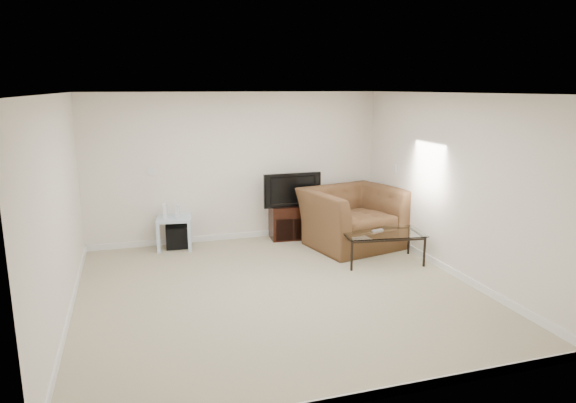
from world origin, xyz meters
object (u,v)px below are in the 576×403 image
object	(u,v)px
tv_stand	(290,221)
television	(291,189)
side_table	(175,232)
subwoofer	(177,236)
coffee_table	(382,247)
recliner	(353,208)

from	to	relation	value
tv_stand	television	distance (m)	0.58
tv_stand	side_table	world-z (taller)	tv_stand
tv_stand	subwoofer	size ratio (longest dim) A/B	1.99
subwoofer	coffee_table	distance (m)	3.31
side_table	subwoofer	distance (m)	0.08
television	subwoofer	size ratio (longest dim) A/B	2.66
side_table	recliner	size ratio (longest dim) A/B	0.37
tv_stand	recliner	size ratio (longest dim) A/B	0.48
television	side_table	distance (m)	2.07
tv_stand	side_table	xyz separation A→B (m)	(-1.98, 0.00, -0.03)
recliner	subwoofer	bearing A→B (deg)	152.38
tv_stand	subwoofer	distance (m)	1.94
television	side_table	xyz separation A→B (m)	(-1.97, 0.03, -0.61)
subwoofer	coffee_table	xyz separation A→B (m)	(2.87, -1.65, 0.05)
tv_stand	recliner	world-z (taller)	recliner
tv_stand	recliner	distance (m)	1.17
television	subwoofer	distance (m)	2.06
recliner	coffee_table	size ratio (longest dim) A/B	1.25
tv_stand	coffee_table	xyz separation A→B (m)	(0.93, -1.63, -0.06)
tv_stand	coffee_table	distance (m)	1.88
coffee_table	television	bearing A→B (deg)	120.06
side_table	recliner	world-z (taller)	recliner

